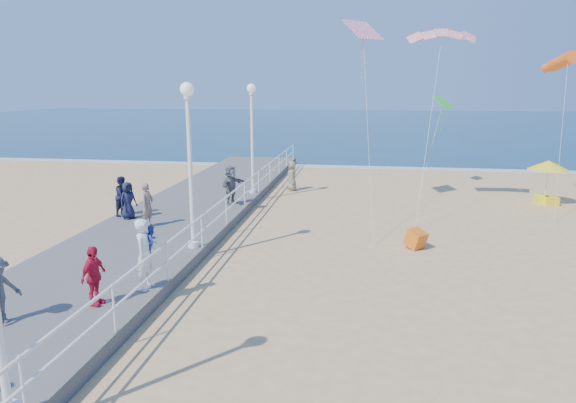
# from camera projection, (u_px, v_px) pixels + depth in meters

# --- Properties ---
(ground) EXTENTS (160.00, 160.00, 0.00)m
(ground) POSITION_uv_depth(u_px,v_px,m) (356.00, 267.00, 16.23)
(ground) COLOR #DCB073
(ground) RESTS_ON ground
(ocean) EXTENTS (160.00, 90.00, 0.05)m
(ocean) POSITION_uv_depth(u_px,v_px,m) (366.00, 123.00, 78.90)
(ocean) COLOR #0C2F49
(ocean) RESTS_ON ground
(surf_line) EXTENTS (160.00, 1.20, 0.04)m
(surf_line) POSITION_uv_depth(u_px,v_px,m) (363.00, 167.00, 35.99)
(surf_line) COLOR white
(surf_line) RESTS_ON ground
(boardwalk) EXTENTS (5.00, 44.00, 0.40)m
(boardwalk) POSITION_uv_depth(u_px,v_px,m) (133.00, 250.00, 17.30)
(boardwalk) COLOR slate
(boardwalk) RESTS_ON ground
(railing) EXTENTS (0.05, 42.00, 0.55)m
(railing) POSITION_uv_depth(u_px,v_px,m) (201.00, 223.00, 16.70)
(railing) COLOR white
(railing) RESTS_ON boardwalk
(lamp_post_mid) EXTENTS (0.44, 0.44, 5.32)m
(lamp_post_mid) POSITION_uv_depth(u_px,v_px,m) (189.00, 149.00, 16.22)
(lamp_post_mid) COLOR white
(lamp_post_mid) RESTS_ON boardwalk
(lamp_post_far) EXTENTS (0.44, 0.44, 5.32)m
(lamp_post_far) POSITION_uv_depth(u_px,v_px,m) (252.00, 127.00, 24.90)
(lamp_post_far) COLOR white
(lamp_post_far) RESTS_ON boardwalk
(woman_holding_toddler) EXTENTS (0.47, 0.70, 1.88)m
(woman_holding_toddler) POSITION_uv_depth(u_px,v_px,m) (145.00, 254.00, 13.29)
(woman_holding_toddler) COLOR white
(woman_holding_toddler) RESTS_ON boardwalk
(toddler_held) EXTENTS (0.33, 0.41, 0.83)m
(toddler_held) POSITION_uv_depth(u_px,v_px,m) (152.00, 241.00, 13.35)
(toddler_held) COLOR #2F47B1
(toddler_held) RESTS_ON boardwalk
(spectator_3) EXTENTS (0.46, 0.90, 1.48)m
(spectator_3) POSITION_uv_depth(u_px,v_px,m) (94.00, 276.00, 12.30)
(spectator_3) COLOR red
(spectator_3) RESTS_ON boardwalk
(spectator_4) EXTENTS (0.78, 0.87, 1.49)m
(spectator_4) POSITION_uv_depth(u_px,v_px,m) (128.00, 200.00, 20.44)
(spectator_4) COLOR #181C36
(spectator_4) RESTS_ON boardwalk
(spectator_5) EXTENTS (1.04, 1.70, 1.75)m
(spectator_5) POSITION_uv_depth(u_px,v_px,m) (231.00, 185.00, 22.97)
(spectator_5) COLOR slate
(spectator_5) RESTS_ON boardwalk
(spectator_6) EXTENTS (0.48, 0.66, 1.68)m
(spectator_6) POSITION_uv_depth(u_px,v_px,m) (147.00, 205.00, 19.27)
(spectator_6) COLOR gray
(spectator_6) RESTS_ON boardwalk
(spectator_7) EXTENTS (0.74, 0.88, 1.62)m
(spectator_7) POSITION_uv_depth(u_px,v_px,m) (123.00, 196.00, 20.97)
(spectator_7) COLOR #181C35
(spectator_7) RESTS_ON boardwalk
(beach_walker_c) EXTENTS (0.68, 0.89, 1.63)m
(beach_walker_c) POSITION_uv_depth(u_px,v_px,m) (292.00, 176.00, 27.98)
(beach_walker_c) COLOR gray
(beach_walker_c) RESTS_ON ground
(box_kite) EXTENTS (0.89, 0.89, 0.74)m
(box_kite) POSITION_uv_depth(u_px,v_px,m) (416.00, 241.00, 17.99)
(box_kite) COLOR red
(box_kite) RESTS_ON ground
(beach_umbrella) EXTENTS (1.90, 1.90, 2.14)m
(beach_umbrella) POSITION_uv_depth(u_px,v_px,m) (548.00, 165.00, 24.46)
(beach_umbrella) COLOR white
(beach_umbrella) RESTS_ON ground
(beach_chair_left) EXTENTS (0.55, 0.55, 0.40)m
(beach_chair_left) POSITION_uv_depth(u_px,v_px,m) (542.00, 199.00, 25.01)
(beach_chair_left) COLOR #F7FF1A
(beach_chair_left) RESTS_ON ground
(beach_chair_right) EXTENTS (0.55, 0.55, 0.40)m
(beach_chair_right) POSITION_uv_depth(u_px,v_px,m) (552.00, 201.00, 24.65)
(beach_chair_right) COLOR yellow
(beach_chair_right) RESTS_ON ground
(kite_parafoil) EXTENTS (2.96, 0.94, 0.65)m
(kite_parafoil) POSITION_uv_depth(u_px,v_px,m) (442.00, 33.00, 22.15)
(kite_parafoil) COLOR red
(kite_windsock) EXTENTS (1.02, 2.73, 1.09)m
(kite_windsock) POSITION_uv_depth(u_px,v_px,m) (562.00, 61.00, 23.00)
(kite_windsock) COLOR #FF5C15
(kite_diamond_green) EXTENTS (1.25, 1.31, 0.67)m
(kite_diamond_green) POSITION_uv_depth(u_px,v_px,m) (443.00, 102.00, 28.26)
(kite_diamond_green) COLOR green
(kite_diamond_redwhite) EXTENTS (1.88, 1.88, 0.89)m
(kite_diamond_redwhite) POSITION_uv_depth(u_px,v_px,m) (363.00, 30.00, 22.31)
(kite_diamond_redwhite) COLOR #D71954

